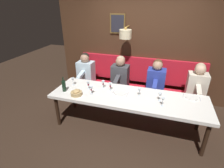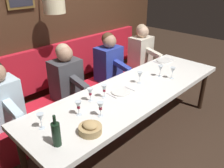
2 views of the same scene
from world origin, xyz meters
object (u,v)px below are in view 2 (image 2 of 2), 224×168
object	(u,v)px
diner_nearest	(141,47)
wine_glass_7	(100,106)
diner_near	(109,59)
wine_glass_6	(90,92)
dining_table	(133,94)
bread_bowl	(90,128)
wine_glass_2	(78,105)
wine_glass_4	(104,89)
wine_bottle	(56,134)
wine_glass_0	(160,69)
wine_glass_1	(40,118)
wine_glass_3	(140,75)
diner_middle	(66,74)
diner_far	(1,97)
wine_glass_5	(173,71)

from	to	relation	value
diner_nearest	wine_glass_7	bearing A→B (deg)	116.84
diner_near	wine_glass_6	distance (m)	1.24
dining_table	bread_bowl	size ratio (longest dim) A/B	13.52
diner_nearest	wine_glass_2	bearing A→B (deg)	111.27
wine_glass_4	wine_bottle	size ratio (longest dim) A/B	0.55
wine_bottle	wine_glass_0	bearing A→B (deg)	-84.53
diner_near	dining_table	bearing A→B (deg)	152.71
dining_table	wine_glass_1	world-z (taller)	wine_glass_1
wine_glass_0	wine_glass_7	world-z (taller)	same
bread_bowl	wine_glass_3	bearing A→B (deg)	-74.31
diner_middle	wine_bottle	size ratio (longest dim) A/B	2.64
dining_table	diner_far	xyz separation A→B (m)	(0.88, 1.29, 0.13)
bread_bowl	wine_glass_0	bearing A→B (deg)	-80.60
diner_middle	wine_glass_5	size ratio (longest dim) A/B	4.82
dining_table	diner_nearest	xyz separation A→B (m)	(0.88, -1.31, 0.13)
diner_middle	wine_glass_7	size ratio (longest dim) A/B	4.82
wine_glass_6	wine_glass_7	world-z (taller)	same
wine_glass_5	wine_glass_1	bearing A→B (deg)	81.29
dining_table	diner_nearest	world-z (taller)	diner_nearest
diner_near	wine_glass_6	xyz separation A→B (m)	(-0.71, 1.02, 0.04)
wine_glass_6	diner_nearest	bearing A→B (deg)	-69.36
diner_middle	diner_far	world-z (taller)	same
wine_glass_1	wine_glass_5	world-z (taller)	same
dining_table	wine_bottle	bearing A→B (deg)	98.45
diner_near	wine_glass_7	bearing A→B (deg)	131.42
wine_glass_4	wine_glass_7	world-z (taller)	same
wine_glass_1	wine_glass_7	bearing A→B (deg)	-115.26
diner_near	wine_glass_0	size ratio (longest dim) A/B	4.82
wine_glass_4	wine_glass_6	size ratio (longest dim) A/B	1.00
wine_glass_7	bread_bowl	bearing A→B (deg)	117.01
diner_near	wine_glass_3	size ratio (longest dim) A/B	4.82
wine_glass_5	wine_bottle	bearing A→B (deg)	90.55
wine_glass_2	wine_glass_0	bearing A→B (deg)	-92.19
diner_nearest	wine_bottle	world-z (taller)	diner_nearest
wine_glass_7	bread_bowl	distance (m)	0.30
diner_middle	wine_glass_1	xyz separation A→B (m)	(-0.76, 0.84, 0.04)
wine_glass_6	wine_glass_7	size ratio (longest dim) A/B	1.00
diner_far	wine_bottle	size ratio (longest dim) A/B	2.64
diner_far	wine_glass_7	size ratio (longest dim) A/B	4.82
diner_middle	wine_glass_0	distance (m)	1.32
wine_glass_3	wine_glass_4	xyz separation A→B (m)	(0.06, 0.60, -0.00)
diner_far	bread_bowl	world-z (taller)	diner_far
wine_glass_4	wine_glass_5	bearing A→B (deg)	-105.64
diner_nearest	bread_bowl	bearing A→B (deg)	116.86
diner_nearest	wine_glass_3	bearing A→B (deg)	126.58
wine_glass_4	wine_bottle	world-z (taller)	wine_bottle
wine_glass_7	wine_glass_0	bearing A→B (deg)	-84.48
diner_nearest	diner_near	xyz separation A→B (m)	(0.00, 0.86, 0.00)
wine_glass_0	wine_glass_3	xyz separation A→B (m)	(0.07, 0.38, 0.00)
diner_nearest	wine_glass_6	world-z (taller)	diner_nearest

